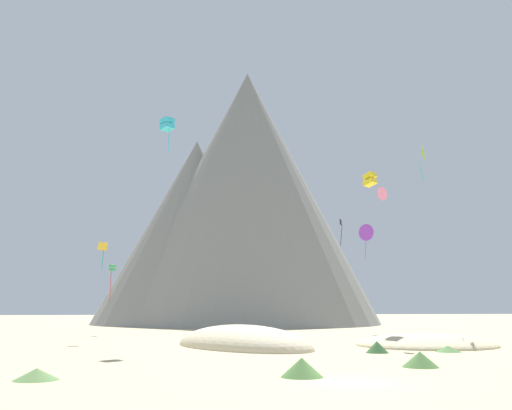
{
  "coord_description": "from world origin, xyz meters",
  "views": [
    {
      "loc": [
        -9.3,
        -30.86,
        4.15
      ],
      "look_at": [
        0.67,
        44.96,
        17.48
      ],
      "focal_mm": 39.98,
      "sensor_mm": 36.0,
      "label": 1
    }
  ],
  "objects_px": {
    "bush_mid_center": "(420,359)",
    "kite_gold_low": "(103,249)",
    "bush_near_right": "(37,374)",
    "kite_cyan_mid": "(167,124)",
    "bush_far_left": "(448,349)",
    "kite_violet_mid": "(366,233)",
    "bush_scatter_east": "(302,367)",
    "kite_black_mid": "(341,227)",
    "rock_massif": "(235,207)",
    "kite_pink_mid": "(383,194)",
    "kite_lime_mid": "(423,154)",
    "kite_green_low": "(112,269)",
    "kite_yellow_mid": "(370,179)",
    "bush_far_right": "(377,347)"
  },
  "relations": [
    {
      "from": "bush_mid_center",
      "to": "bush_near_right",
      "type": "bearing_deg",
      "value": -171.67
    },
    {
      "from": "kite_black_mid",
      "to": "kite_green_low",
      "type": "xyz_separation_m",
      "value": [
        -33.53,
        0.94,
        -6.58
      ]
    },
    {
      "from": "kite_black_mid",
      "to": "kite_gold_low",
      "type": "relative_size",
      "value": 1.23
    },
    {
      "from": "bush_scatter_east",
      "to": "kite_lime_mid",
      "type": "relative_size",
      "value": 0.52
    },
    {
      "from": "rock_massif",
      "to": "kite_pink_mid",
      "type": "height_order",
      "value": "rock_massif"
    },
    {
      "from": "bush_far_left",
      "to": "kite_gold_low",
      "type": "relative_size",
      "value": 0.69
    },
    {
      "from": "bush_far_left",
      "to": "kite_violet_mid",
      "type": "relative_size",
      "value": 0.42
    },
    {
      "from": "kite_black_mid",
      "to": "kite_yellow_mid",
      "type": "height_order",
      "value": "kite_yellow_mid"
    },
    {
      "from": "bush_far_left",
      "to": "bush_near_right",
      "type": "xyz_separation_m",
      "value": [
        -31.29,
        -14.85,
        0.06
      ]
    },
    {
      "from": "kite_violet_mid",
      "to": "kite_green_low",
      "type": "bearing_deg",
      "value": 47.63
    },
    {
      "from": "kite_violet_mid",
      "to": "rock_massif",
      "type": "bearing_deg",
      "value": -20.46
    },
    {
      "from": "kite_yellow_mid",
      "to": "bush_mid_center",
      "type": "bearing_deg",
      "value": 36.34
    },
    {
      "from": "kite_black_mid",
      "to": "kite_violet_mid",
      "type": "bearing_deg",
      "value": 11.35
    },
    {
      "from": "bush_mid_center",
      "to": "kite_violet_mid",
      "type": "distance_m",
      "value": 50.8
    },
    {
      "from": "bush_far_left",
      "to": "rock_massif",
      "type": "bearing_deg",
      "value": 99.09
    },
    {
      "from": "kite_lime_mid",
      "to": "kite_gold_low",
      "type": "bearing_deg",
      "value": -68.19
    },
    {
      "from": "kite_lime_mid",
      "to": "kite_cyan_mid",
      "type": "distance_m",
      "value": 31.78
    },
    {
      "from": "bush_far_left",
      "to": "kite_black_mid",
      "type": "distance_m",
      "value": 37.17
    },
    {
      "from": "bush_scatter_east",
      "to": "kite_gold_low",
      "type": "relative_size",
      "value": 0.76
    },
    {
      "from": "bush_scatter_east",
      "to": "bush_far_right",
      "type": "bearing_deg",
      "value": 57.22
    },
    {
      "from": "bush_near_right",
      "to": "rock_massif",
      "type": "xyz_separation_m",
      "value": [
        19.31,
        89.74,
        25.01
      ]
    },
    {
      "from": "bush_near_right",
      "to": "kite_black_mid",
      "type": "bearing_deg",
      "value": 57.02
    },
    {
      "from": "bush_scatter_east",
      "to": "bush_near_right",
      "type": "xyz_separation_m",
      "value": [
        -14.87,
        0.63,
        -0.22
      ]
    },
    {
      "from": "kite_pink_mid",
      "to": "bush_mid_center",
      "type": "bearing_deg",
      "value": 143.57
    },
    {
      "from": "bush_mid_center",
      "to": "bush_near_right",
      "type": "height_order",
      "value": "bush_mid_center"
    },
    {
      "from": "kite_black_mid",
      "to": "kite_green_low",
      "type": "relative_size",
      "value": 0.76
    },
    {
      "from": "bush_scatter_east",
      "to": "kite_cyan_mid",
      "type": "relative_size",
      "value": 0.64
    },
    {
      "from": "bush_far_left",
      "to": "kite_gold_low",
      "type": "distance_m",
      "value": 38.8
    },
    {
      "from": "bush_far_left",
      "to": "kite_green_low",
      "type": "relative_size",
      "value": 0.43
    },
    {
      "from": "kite_gold_low",
      "to": "kite_violet_mid",
      "type": "bearing_deg",
      "value": 62.23
    },
    {
      "from": "bush_near_right",
      "to": "kite_cyan_mid",
      "type": "relative_size",
      "value": 0.65
    },
    {
      "from": "kite_violet_mid",
      "to": "bush_scatter_east",
      "type": "bearing_deg",
      "value": 113.64
    },
    {
      "from": "kite_lime_mid",
      "to": "kite_gold_low",
      "type": "xyz_separation_m",
      "value": [
        -38.57,
        2.02,
        -12.19
      ]
    },
    {
      "from": "kite_lime_mid",
      "to": "kite_cyan_mid",
      "type": "xyz_separation_m",
      "value": [
        -31.38,
        -4.92,
        0.89
      ]
    },
    {
      "from": "bush_scatter_east",
      "to": "kite_gold_low",
      "type": "height_order",
      "value": "kite_gold_low"
    },
    {
      "from": "kite_pink_mid",
      "to": "kite_green_low",
      "type": "relative_size",
      "value": 0.32
    },
    {
      "from": "kite_lime_mid",
      "to": "kite_yellow_mid",
      "type": "height_order",
      "value": "kite_lime_mid"
    },
    {
      "from": "kite_green_low",
      "to": "kite_violet_mid",
      "type": "bearing_deg",
      "value": -41.03
    },
    {
      "from": "bush_far_right",
      "to": "kite_lime_mid",
      "type": "bearing_deg",
      "value": 52.98
    },
    {
      "from": "bush_scatter_east",
      "to": "bush_near_right",
      "type": "relative_size",
      "value": 0.99
    },
    {
      "from": "bush_far_left",
      "to": "kite_yellow_mid",
      "type": "bearing_deg",
      "value": 91.11
    },
    {
      "from": "bush_mid_center",
      "to": "kite_gold_low",
      "type": "height_order",
      "value": "kite_gold_low"
    },
    {
      "from": "kite_lime_mid",
      "to": "rock_massif",
      "type": "bearing_deg",
      "value": -138.0
    },
    {
      "from": "rock_massif",
      "to": "kite_cyan_mid",
      "type": "xyz_separation_m",
      "value": [
        -13.34,
        -63.25,
        -1.82
      ]
    },
    {
      "from": "kite_pink_mid",
      "to": "kite_cyan_mid",
      "type": "relative_size",
      "value": 0.43
    },
    {
      "from": "bush_scatter_east",
      "to": "bush_mid_center",
      "type": "bearing_deg",
      "value": 24.74
    },
    {
      "from": "bush_mid_center",
      "to": "kite_cyan_mid",
      "type": "relative_size",
      "value": 0.63
    },
    {
      "from": "kite_pink_mid",
      "to": "rock_massif",
      "type": "bearing_deg",
      "value": -12.36
    },
    {
      "from": "bush_mid_center",
      "to": "bush_near_right",
      "type": "xyz_separation_m",
      "value": [
        -23.82,
        -3.49,
        -0.19
      ]
    },
    {
      "from": "bush_mid_center",
      "to": "rock_massif",
      "type": "xyz_separation_m",
      "value": [
        -4.51,
        86.25,
        24.82
      ]
    }
  ]
}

